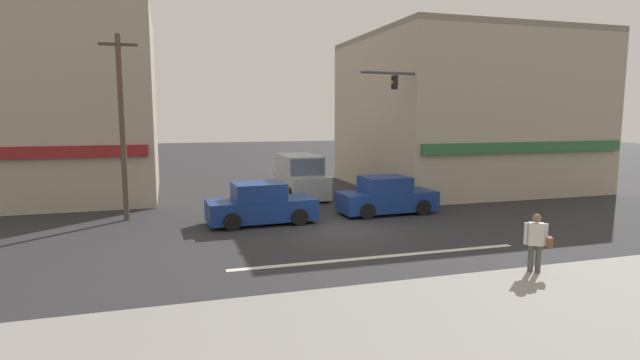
% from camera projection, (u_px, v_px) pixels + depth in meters
% --- Properties ---
extents(ground_plane, '(120.00, 120.00, 0.00)m').
position_uv_depth(ground_plane, '(341.00, 231.00, 17.98)').
color(ground_plane, '#2B2B2D').
extents(lane_marking_stripe, '(9.00, 0.24, 0.01)m').
position_uv_depth(lane_marking_stripe, '(380.00, 257.00, 14.66)').
color(lane_marking_stripe, silver).
rests_on(lane_marking_stripe, ground).
extents(sidewalk_curb, '(40.00, 5.00, 0.16)m').
position_uv_depth(sidewalk_curb, '(483.00, 321.00, 9.91)').
color(sidewalk_curb, gray).
rests_on(sidewalk_curb, ground).
extents(building_left_block, '(10.89, 9.08, 9.46)m').
position_uv_depth(building_left_block, '(37.00, 103.00, 24.32)').
color(building_left_block, tan).
rests_on(building_left_block, ground).
extents(building_right_corner, '(11.79, 11.42, 8.56)m').
position_uv_depth(building_right_corner, '(461.00, 112.00, 29.09)').
color(building_right_corner, tan).
rests_on(building_right_corner, ground).
extents(utility_pole_near_left, '(1.40, 0.22, 7.20)m').
position_uv_depth(utility_pole_near_left, '(122.00, 125.00, 19.30)').
color(utility_pole_near_left, brown).
rests_on(utility_pole_near_left, ground).
extents(traffic_light_mast, '(4.87, 0.69, 6.20)m').
position_uv_depth(traffic_light_mast, '(434.00, 114.00, 22.79)').
color(traffic_light_mast, '#47474C').
rests_on(traffic_light_mast, ground).
extents(sedan_waiting_far, '(4.15, 1.98, 1.58)m').
position_uv_depth(sedan_waiting_far, '(386.00, 197.00, 21.03)').
color(sedan_waiting_far, navy).
rests_on(sedan_waiting_far, ground).
extents(sedan_crossing_center, '(4.17, 2.02, 1.58)m').
position_uv_depth(sedan_crossing_center, '(261.00, 205.00, 19.09)').
color(sedan_crossing_center, navy).
rests_on(sedan_crossing_center, ground).
extents(van_parked_curbside, '(2.06, 4.61, 2.11)m').
position_uv_depth(van_parked_curbside, '(300.00, 177.00, 25.39)').
color(van_parked_curbside, '#999EA3').
rests_on(van_parked_curbside, ground).
extents(pedestrian_foreground_with_bag, '(0.63, 0.54, 1.67)m').
position_uv_depth(pedestrian_foreground_with_bag, '(536.00, 242.00, 12.65)').
color(pedestrian_foreground_with_bag, '#4C4742').
rests_on(pedestrian_foreground_with_bag, ground).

